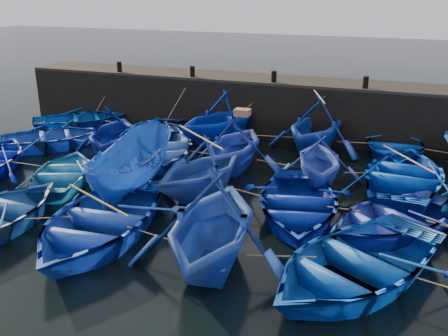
% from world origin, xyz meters
% --- Properties ---
extents(ground, '(120.00, 120.00, 0.00)m').
position_xyz_m(ground, '(0.00, 0.00, 0.00)').
color(ground, black).
rests_on(ground, ground).
extents(quay_wall, '(26.00, 2.50, 2.50)m').
position_xyz_m(quay_wall, '(0.00, 10.50, 1.25)').
color(quay_wall, black).
rests_on(quay_wall, ground).
extents(quay_top, '(26.00, 2.50, 0.12)m').
position_xyz_m(quay_top, '(0.00, 10.50, 2.56)').
color(quay_top, black).
rests_on(quay_top, quay_wall).
extents(bollard_0, '(0.24, 0.24, 0.50)m').
position_xyz_m(bollard_0, '(-8.00, 9.60, 2.87)').
color(bollard_0, black).
rests_on(bollard_0, quay_top).
extents(bollard_1, '(0.24, 0.24, 0.50)m').
position_xyz_m(bollard_1, '(-4.00, 9.60, 2.87)').
color(bollard_1, black).
rests_on(bollard_1, quay_top).
extents(bollard_2, '(0.24, 0.24, 0.50)m').
position_xyz_m(bollard_2, '(0.00, 9.60, 2.87)').
color(bollard_2, black).
rests_on(bollard_2, quay_top).
extents(bollard_3, '(0.24, 0.24, 0.50)m').
position_xyz_m(bollard_3, '(4.00, 9.60, 2.87)').
color(bollard_3, black).
rests_on(bollard_3, quay_top).
extents(boat_0, '(5.65, 5.47, 0.96)m').
position_xyz_m(boat_0, '(-9.30, 7.90, 0.48)').
color(boat_0, '#003FA0').
rests_on(boat_0, ground).
extents(boat_1, '(3.58, 4.78, 0.94)m').
position_xyz_m(boat_1, '(-4.97, 7.32, 0.47)').
color(boat_1, '#164394').
rests_on(boat_1, ground).
extents(boat_2, '(5.47, 5.78, 2.40)m').
position_xyz_m(boat_2, '(-1.92, 7.80, 1.20)').
color(boat_2, '#0023A4').
rests_on(boat_2, ground).
extents(boat_3, '(4.55, 5.09, 2.42)m').
position_xyz_m(boat_3, '(2.28, 8.23, 1.21)').
color(boat_3, '#12359B').
rests_on(boat_3, ground).
extents(boat_4, '(3.85, 5.08, 0.99)m').
position_xyz_m(boat_4, '(5.49, 8.52, 0.50)').
color(boat_4, '#002D8E').
rests_on(boat_4, ground).
extents(boat_6, '(5.86, 5.78, 1.00)m').
position_xyz_m(boat_6, '(-8.68, 4.71, 0.50)').
color(boat_6, navy).
rests_on(boat_6, ground).
extents(boat_7, '(4.90, 5.26, 2.25)m').
position_xyz_m(boat_7, '(-5.27, 4.46, 1.13)').
color(boat_7, navy).
rests_on(boat_7, ground).
extents(boat_8, '(5.96, 6.53, 1.11)m').
position_xyz_m(boat_8, '(-3.41, 4.99, 0.55)').
color(boat_8, blue).
rests_on(boat_8, ground).
extents(boat_9, '(3.75, 4.30, 2.19)m').
position_xyz_m(boat_9, '(-0.20, 4.86, 1.10)').
color(boat_9, '#233BA4').
rests_on(boat_9, ground).
extents(boat_10, '(3.91, 4.28, 1.92)m').
position_xyz_m(boat_10, '(3.08, 4.62, 0.96)').
color(boat_10, blue).
rests_on(boat_10, ground).
extents(boat_11, '(4.35, 5.85, 1.17)m').
position_xyz_m(boat_11, '(6.00, 5.02, 0.58)').
color(boat_11, '#002F96').
rests_on(boat_11, ground).
extents(boat_14, '(4.33, 4.99, 0.87)m').
position_xyz_m(boat_14, '(-5.46, 1.44, 0.43)').
color(boat_14, '#216EB1').
rests_on(boat_14, ground).
extents(boat_15, '(2.54, 5.33, 1.99)m').
position_xyz_m(boat_15, '(-2.73, 1.54, 0.99)').
color(boat_15, '#16439F').
rests_on(boat_15, ground).
extents(boat_16, '(4.58, 4.92, 2.12)m').
position_xyz_m(boat_16, '(-0.36, 1.97, 1.06)').
color(boat_16, '#1F4091').
rests_on(boat_16, ground).
extents(boat_17, '(4.66, 5.77, 1.06)m').
position_xyz_m(boat_17, '(2.99, 1.55, 0.53)').
color(boat_17, navy).
rests_on(boat_17, ground).
extents(boat_18, '(5.57, 5.78, 0.98)m').
position_xyz_m(boat_18, '(5.76, 1.58, 0.49)').
color(boat_18, '#2537A9').
rests_on(boat_18, ground).
extents(boat_22, '(4.55, 6.06, 1.19)m').
position_xyz_m(boat_22, '(-1.88, -1.68, 0.60)').
color(boat_22, blue).
rests_on(boat_22, ground).
extents(boat_23, '(4.79, 5.36, 2.54)m').
position_xyz_m(boat_23, '(1.62, -1.99, 1.27)').
color(boat_23, '#1D4199').
rests_on(boat_23, ground).
extents(boat_24, '(6.23, 6.87, 1.17)m').
position_xyz_m(boat_24, '(5.04, -1.47, 0.58)').
color(boat_24, '#09429F').
rests_on(boat_24, ground).
extents(wooden_crate, '(0.56, 0.43, 0.26)m').
position_xyz_m(wooden_crate, '(0.10, 4.86, 2.32)').
color(wooden_crate, brown).
rests_on(wooden_crate, boat_9).
extents(mooring_ropes, '(18.00, 12.11, 2.10)m').
position_xyz_m(mooring_ropes, '(0.02, 5.06, 0.87)').
color(mooring_ropes, tan).
rests_on(mooring_ropes, ground).
extents(loose_oars, '(10.14, 11.99, 1.32)m').
position_xyz_m(loose_oars, '(1.51, 3.39, 1.75)').
color(loose_oars, '#99724C').
rests_on(loose_oars, ground).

